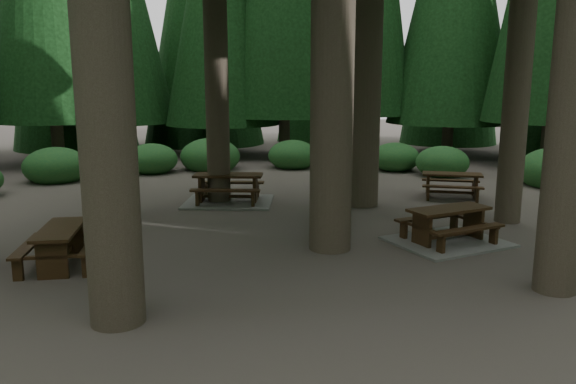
{
  "coord_description": "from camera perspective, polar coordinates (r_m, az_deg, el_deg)",
  "views": [
    {
      "loc": [
        -1.2,
        -10.63,
        3.32
      ],
      "look_at": [
        -0.01,
        0.66,
        1.1
      ],
      "focal_mm": 35.0,
      "sensor_mm": 36.0,
      "label": 1
    }
  ],
  "objects": [
    {
      "name": "picnic_table_c",
      "position": [
        15.8,
        -6.06,
        -0.09
      ],
      "size": [
        2.67,
        2.31,
        0.82
      ],
      "rotation": [
        0.0,
        0.0,
        -0.14
      ],
      "color": "gray",
      "rests_on": "ground"
    },
    {
      "name": "picnic_table_d",
      "position": [
        17.04,
        16.3,
        1.03
      ],
      "size": [
        2.02,
        1.82,
        0.73
      ],
      "rotation": [
        0.0,
        0.0,
        -0.33
      ],
      "color": "black",
      "rests_on": "ground"
    },
    {
      "name": "picnic_table_b",
      "position": [
        11.05,
        -22.07,
        -4.63
      ],
      "size": [
        1.45,
        1.76,
        0.73
      ],
      "rotation": [
        0.0,
        0.0,
        1.62
      ],
      "color": "black",
      "rests_on": "ground"
    },
    {
      "name": "ground",
      "position": [
        11.2,
        0.39,
        -6.18
      ],
      "size": [
        80.0,
        80.0,
        0.0
      ],
      "primitive_type": "plane",
      "color": "#524A43",
      "rests_on": "ground"
    },
    {
      "name": "shrub_ring",
      "position": [
        11.91,
        3.37,
        -3.16
      ],
      "size": [
        23.86,
        24.64,
        1.49
      ],
      "color": "#21622E",
      "rests_on": "ground"
    },
    {
      "name": "picnic_table_a",
      "position": [
        12.26,
        15.94,
        -3.86
      ],
      "size": [
        2.74,
        2.51,
        0.76
      ],
      "rotation": [
        0.0,
        0.0,
        0.35
      ],
      "color": "gray",
      "rests_on": "ground"
    }
  ]
}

